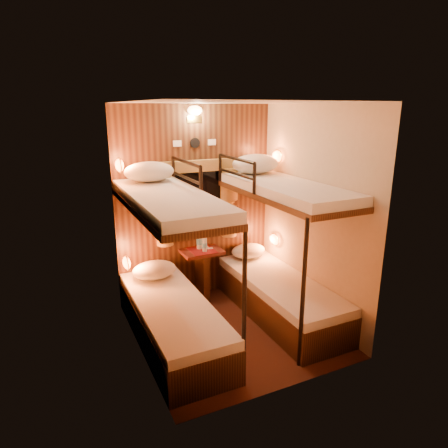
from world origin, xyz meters
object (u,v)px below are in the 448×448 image
table (202,268)px  bottle_right (199,240)px  bunk_right (280,271)px  bottle_left (205,244)px  bunk_left (172,292)px

table → bottle_right: size_ratio=2.55×
bunk_right → bottle_left: bunk_right is taller
bottle_left → bottle_right: (-0.02, 0.12, 0.02)m
bottle_left → bunk_left: bearing=-132.5°
bottle_right → table: bearing=-85.4°
bunk_right → bottle_right: 1.09m
bottle_right → bunk_left: bearing=-127.2°
bunk_left → table: (0.65, 0.78, -0.14)m
bunk_right → bunk_left: bearing=180.0°
bunk_left → bottle_right: 1.08m
bunk_right → bottle_right: bunk_right is taller
bunk_right → bottle_right: bearing=127.7°
bunk_left → table: 1.02m
bunk_left → bunk_right: size_ratio=1.00×
table → bunk_right: bearing=-50.3°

